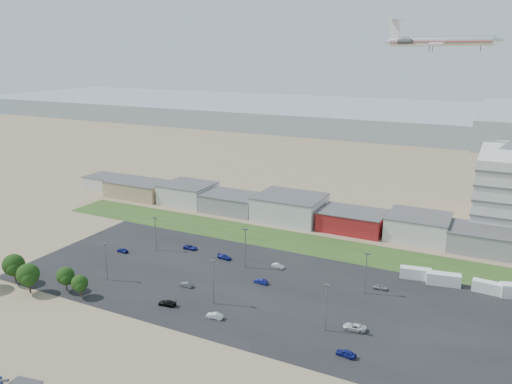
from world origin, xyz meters
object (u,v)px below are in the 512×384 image
Objects in this scene: parked_car_0 at (354,327)px; parked_car_3 at (167,303)px; parked_car_13 at (215,316)px; parked_car_9 at (190,247)px; parked_car_5 at (122,250)px; airliner at (440,41)px; parked_car_8 at (380,287)px; parked_car_4 at (186,285)px; box_trailer_a at (415,273)px; parked_car_7 at (261,281)px; parked_car_11 at (278,266)px; parked_car_10 at (66,280)px; parked_car_6 at (224,257)px; parked_car_2 at (346,353)px.

parked_car_3 is (-40.46, -8.77, -0.04)m from parked_car_0.
parked_car_9 is at bearing -144.04° from parked_car_13.
parked_car_3 reaches higher than parked_car_5.
parked_car_13 is (-28.15, -99.67, -57.73)m from airliner.
parked_car_4 is at bearing 109.35° from parked_car_8.
box_trailer_a reaches higher than parked_car_3.
parked_car_7 reaches higher than parked_car_11.
parked_car_7 is 48.22m from parked_car_10.
parked_car_10 is at bearing 143.35° from parked_car_6.
parked_car_2 reaches higher than parked_car_10.
parked_car_10 is at bearing 6.36° from parked_car_5.
parked_car_0 reaches higher than parked_car_4.
parked_car_3 is 1.23× the size of parked_car_11.
parked_car_2 is 41.29m from parked_car_11.
parked_car_8 is at bearing 174.30° from parked_car_0.
parked_car_4 is at bearing -66.39° from parked_car_10.
parked_car_8 is (0.46, -70.36, -57.76)m from airliner.
parked_car_13 is (14.07, -28.48, 0.01)m from parked_car_6.
parked_car_13 is at bearing 130.32° from parked_car_8.
parked_car_4 is 30.22m from parked_car_5.
parked_car_7 is (-27.56, 20.31, -0.06)m from parked_car_2.
parked_car_11 is at bearing 148.43° from parked_car_3.
parked_car_3 is at bearing -81.82° from parked_car_0.
box_trailer_a is 52.63m from parked_car_13.
parked_car_4 is 25.27m from parked_car_11.
parked_car_2 reaches higher than parked_car_6.
parked_car_2 is (-5.89, -40.21, -0.76)m from box_trailer_a.
parked_car_13 is at bearing -95.79° from airliner.
parked_car_4 is 0.92× the size of parked_car_13.
parked_car_7 is at bearing -112.45° from parked_car_9.
parked_car_0 is at bearing -129.07° from parked_car_11.
parked_car_4 is 0.82× the size of parked_car_6.
parked_car_9 is at bearing 88.69° from parked_car_6.
parked_car_13 is at bearing -140.21° from parked_car_9.
parked_car_7 reaches higher than parked_car_4.
airliner is 114.85m from parked_car_4.
parked_car_3 reaches higher than parked_car_6.
parked_car_7 is at bearing -62.51° from parked_car_10.
box_trailer_a is at bearing 177.23° from parked_car_2.
box_trailer_a is 1.80× the size of parked_car_9.
airliner is (-6.87, 60.40, 56.94)m from box_trailer_a.
box_trailer_a is at bearing -82.89° from parked_car_9.
parked_car_7 is at bearing -98.33° from airliner.
box_trailer_a is 31.28m from parked_car_0.
parked_car_10 is at bearing 152.28° from parked_car_9.
airliner is at bearing 159.05° from parked_car_13.
parked_car_10 is (-27.89, -29.86, -0.04)m from parked_car_6.
parked_car_7 is (43.98, -0.32, -0.01)m from parked_car_5.
box_trailer_a is 0.19× the size of airliner.
parked_car_7 is (-26.57, -80.30, -57.75)m from airliner.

